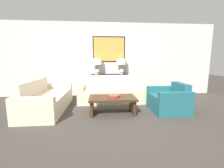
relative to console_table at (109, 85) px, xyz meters
name	(u,v)px	position (x,y,z in m)	size (l,w,h in m)	color
ground_plane	(116,118)	(0.00, -2.13, -0.40)	(20.00, 20.00, 0.00)	#3D3833
back_wall	(109,60)	(0.00, 0.27, 0.93)	(7.95, 0.12, 2.65)	beige
console_table	(109,85)	(0.00, 0.00, 0.00)	(1.31, 0.38, 0.81)	black
table_lamp_left	(97,63)	(-0.44, 0.00, 0.80)	(0.35, 0.35, 0.56)	silver
table_lamp_right	(122,63)	(0.44, 0.00, 0.80)	(0.35, 0.35, 0.56)	silver
couch_by_back_wall	(111,93)	(0.00, -0.68, -0.13)	(2.02, 0.89, 0.80)	beige
couch_by_side	(46,100)	(-1.76, -1.41, -0.13)	(0.89, 2.02, 0.80)	beige
coffee_table	(112,101)	(-0.05, -1.82, -0.10)	(1.13, 0.66, 0.42)	#3D2616
decorative_bowl	(114,96)	(-0.02, -1.82, 0.04)	(0.29, 0.29, 0.05)	#93382D
armchair_near_back_wall	(169,101)	(1.42, -1.75, -0.13)	(0.83, 0.95, 0.72)	#1E5B66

